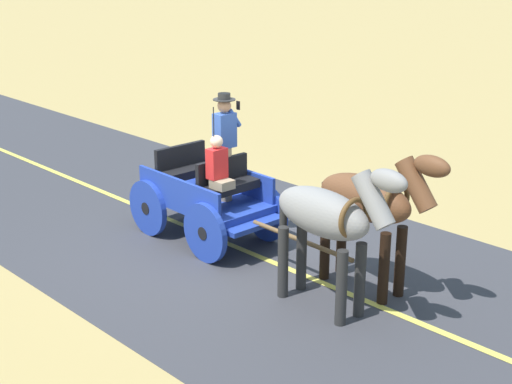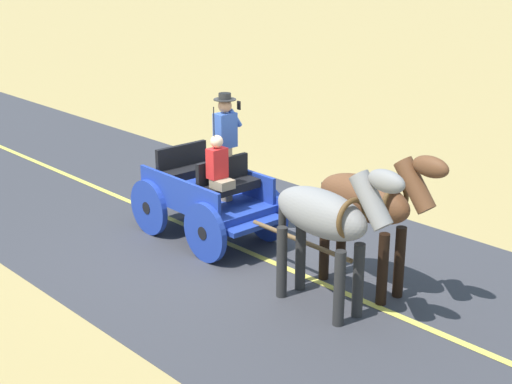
# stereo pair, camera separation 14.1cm
# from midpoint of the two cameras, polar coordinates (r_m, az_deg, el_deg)

# --- Properties ---
(ground_plane) EXTENTS (200.00, 200.00, 0.00)m
(ground_plane) POSITION_cam_midpoint_polar(r_m,az_deg,el_deg) (12.40, -1.96, -3.95)
(ground_plane) COLOR tan
(road_surface) EXTENTS (6.21, 160.00, 0.01)m
(road_surface) POSITION_cam_midpoint_polar(r_m,az_deg,el_deg) (12.40, -1.96, -3.93)
(road_surface) COLOR #38383D
(road_surface) RESTS_ON ground
(road_centre_stripe) EXTENTS (0.12, 160.00, 0.00)m
(road_centre_stripe) POSITION_cam_midpoint_polar(r_m,az_deg,el_deg) (12.40, -1.96, -3.91)
(road_centre_stripe) COLOR #DBCC4C
(road_centre_stripe) RESTS_ON road_surface
(horse_drawn_carriage) EXTENTS (1.47, 4.51, 2.50)m
(horse_drawn_carriage) POSITION_cam_midpoint_polar(r_m,az_deg,el_deg) (12.33, -3.24, -0.04)
(horse_drawn_carriage) COLOR #1E3899
(horse_drawn_carriage) RESTS_ON ground
(horse_near_side) EXTENTS (0.61, 2.13, 2.21)m
(horse_near_side) POSITION_cam_midpoint_polar(r_m,az_deg,el_deg) (10.42, 9.11, -0.88)
(horse_near_side) COLOR brown
(horse_near_side) RESTS_ON ground
(horse_off_side) EXTENTS (0.63, 2.13, 2.21)m
(horse_off_side) POSITION_cam_midpoint_polar(r_m,az_deg,el_deg) (9.80, 5.87, -2.03)
(horse_off_side) COLOR gray
(horse_off_side) RESTS_ON ground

